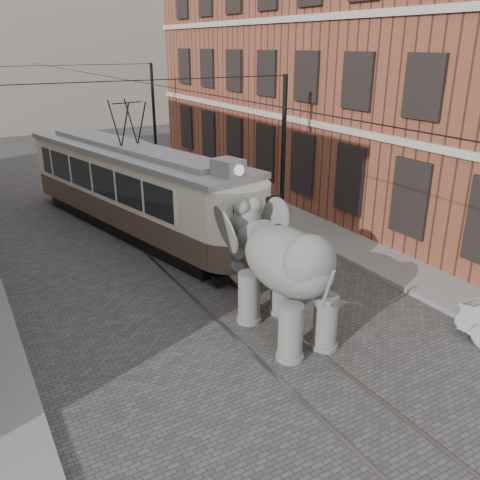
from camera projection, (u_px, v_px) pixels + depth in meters
ground at (248, 321)px, 13.80m from camera, size 120.00×120.00×0.00m
tram_rails at (248, 321)px, 13.80m from camera, size 1.54×80.00×0.02m
sidewalk_right at (405, 272)px, 16.58m from camera, size 2.00×60.00×0.15m
brick_building at (350, 67)px, 24.05m from camera, size 8.00×26.00×12.00m
distant_block at (9, 45)px, 43.57m from camera, size 28.00×10.00×14.00m
catenary at (165, 176)px, 16.66m from camera, size 11.00×30.20×6.00m
tram at (132, 169)px, 19.66m from camera, size 5.35×13.02×5.06m
elephant at (287, 278)px, 12.66m from camera, size 3.02×5.26×3.17m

